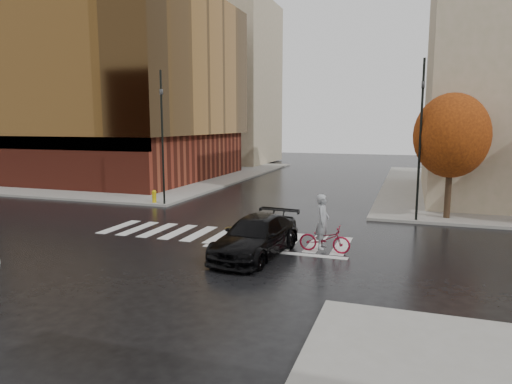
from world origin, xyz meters
TOP-DOWN VIEW (x-y plane):
  - ground at (0.00, 0.00)m, footprint 120.00×120.00m
  - sidewalk_nw at (-21.00, 21.00)m, footprint 30.00×30.00m
  - crosswalk at (0.00, 0.50)m, footprint 12.00×3.00m
  - office_glass at (-22.00, 17.99)m, footprint 27.00×19.00m
  - building_nw_far at (-16.00, 37.00)m, footprint 14.00×12.00m
  - tree_ne_a at (10.00, 7.40)m, footprint 3.80×3.80m
  - sedan at (2.53, -1.98)m, footprint 2.65×5.38m
  - cyclist at (4.94, -0.64)m, footprint 2.07×0.81m
  - traffic_light_nw at (-6.30, 6.30)m, footprint 0.25×0.23m
  - traffic_light_ne at (8.47, 6.30)m, footprint 0.17×0.20m
  - fire_hydrant at (-7.13, 6.50)m, footprint 0.28×0.28m
  - manhole at (-0.11, 2.00)m, footprint 0.66×0.66m

SIDE VIEW (x-z plane):
  - ground at x=0.00m, z-range 0.00..0.00m
  - crosswalk at x=0.00m, z-range 0.00..0.01m
  - manhole at x=-0.11m, z-range 0.00..0.01m
  - sidewalk_nw at x=-21.00m, z-range 0.00..0.15m
  - fire_hydrant at x=-7.13m, z-range 0.19..0.99m
  - sedan at x=2.53m, z-range 0.00..1.50m
  - cyclist at x=4.94m, z-range -0.37..1.96m
  - tree_ne_a at x=10.00m, z-range 1.20..7.71m
  - traffic_light_nw at x=-6.30m, z-range 0.81..8.90m
  - traffic_light_ne at x=8.47m, z-range 0.82..8.95m
  - office_glass at x=-22.00m, z-range 0.28..16.28m
  - building_nw_far at x=-16.00m, z-range 0.15..20.15m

